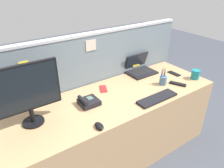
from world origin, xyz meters
name	(u,v)px	position (x,y,z in m)	size (l,w,h in m)	color
ground_plane	(115,152)	(0.00, 0.00, 0.00)	(10.00, 10.00, 0.00)	#424751
desk	(115,127)	(0.00, 0.00, 0.37)	(2.13, 0.73, 0.73)	tan
cubicle_divider	(94,88)	(0.00, 0.40, 0.64)	(2.28, 0.08, 1.27)	slate
desktop_monitor	(27,91)	(-0.76, 0.06, 1.02)	(0.50, 0.17, 0.50)	black
laptop	(139,68)	(0.57, 0.30, 0.78)	(0.33, 0.26, 0.21)	black
desk_phone	(88,102)	(-0.27, 0.03, 0.76)	(0.17, 0.16, 0.08)	black
keyboard_main	(157,98)	(0.31, -0.26, 0.74)	(0.42, 0.12, 0.02)	black
computer_mouse_right_hand	(99,126)	(-0.36, -0.30, 0.75)	(0.06, 0.10, 0.03)	black
pen_cup	(163,80)	(0.57, -0.08, 0.78)	(0.08, 0.08, 0.19)	#4C7093
cell_phone_black_slab	(174,74)	(0.87, 0.02, 0.74)	(0.06, 0.15, 0.01)	black
cell_phone_red_case	(103,89)	(-0.01, 0.19, 0.74)	(0.07, 0.14, 0.01)	#B22323
tv_remote	(178,84)	(0.69, -0.18, 0.74)	(0.04, 0.17, 0.02)	black
coffee_mug	(196,74)	(0.97, -0.19, 0.78)	(0.13, 0.09, 0.10)	#197A84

